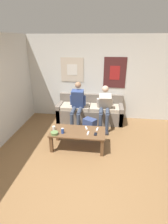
% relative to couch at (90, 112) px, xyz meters
% --- Properties ---
extents(ground_plane, '(18.00, 18.00, 0.00)m').
position_rel_couch_xyz_m(ground_plane, '(0.20, -2.57, -0.29)').
color(ground_plane, brown).
extents(wall_back, '(10.00, 0.07, 2.55)m').
position_rel_couch_xyz_m(wall_back, '(0.20, 0.37, 0.99)').
color(wall_back, silver).
rests_on(wall_back, ground_plane).
extents(couch, '(2.00, 0.73, 0.79)m').
position_rel_couch_xyz_m(couch, '(0.00, 0.00, 0.00)').
color(couch, '#70665B').
rests_on(couch, ground_plane).
extents(coffee_table, '(1.26, 0.63, 0.43)m').
position_rel_couch_xyz_m(coffee_table, '(-0.14, -1.54, 0.07)').
color(coffee_table, brown).
rests_on(coffee_table, ground_plane).
extents(person_seated_adult, '(0.47, 0.88, 1.28)m').
position_rel_couch_xyz_m(person_seated_adult, '(-0.34, -0.40, 0.40)').
color(person_seated_adult, '#384256').
rests_on(person_seated_adult, ground_plane).
extents(person_seated_teen, '(0.47, 0.95, 1.16)m').
position_rel_couch_xyz_m(person_seated_teen, '(0.45, -0.33, 0.36)').
color(person_seated_teen, '#384256').
rests_on(person_seated_teen, ground_plane).
extents(backpack, '(0.40, 0.36, 0.42)m').
position_rel_couch_xyz_m(backpack, '(0.06, -0.81, -0.09)').
color(backpack, navy).
rests_on(backpack, ground_plane).
extents(ceramic_bowl, '(0.17, 0.17, 0.06)m').
position_rel_couch_xyz_m(ceramic_bowl, '(-0.63, -1.75, 0.18)').
color(ceramic_bowl, '#607F47').
rests_on(ceramic_bowl, coffee_table).
extents(pillar_candle, '(0.07, 0.07, 0.11)m').
position_rel_couch_xyz_m(pillar_candle, '(-0.71, -1.54, 0.19)').
color(pillar_candle, silver).
rests_on(pillar_candle, coffee_table).
extents(drink_can_blue, '(0.07, 0.07, 0.12)m').
position_rel_couch_xyz_m(drink_can_blue, '(-0.46, -1.67, 0.21)').
color(drink_can_blue, '#28479E').
rests_on(drink_can_blue, coffee_table).
extents(game_controller_near_left, '(0.04, 0.15, 0.03)m').
position_rel_couch_xyz_m(game_controller_near_left, '(0.11, -1.62, 0.16)').
color(game_controller_near_left, white).
rests_on(game_controller_near_left, coffee_table).
extents(game_controller_near_right, '(0.06, 0.15, 0.03)m').
position_rel_couch_xyz_m(game_controller_near_right, '(0.30, -1.40, 0.16)').
color(game_controller_near_right, white).
rests_on(game_controller_near_right, coffee_table).
extents(game_controller_far_center, '(0.08, 0.15, 0.03)m').
position_rel_couch_xyz_m(game_controller_far_center, '(0.04, -1.38, 0.16)').
color(game_controller_far_center, white).
rests_on(game_controller_far_center, coffee_table).
extents(cell_phone, '(0.07, 0.14, 0.01)m').
position_rel_couch_xyz_m(cell_phone, '(0.28, -1.63, 0.15)').
color(cell_phone, black).
rests_on(cell_phone, coffee_table).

